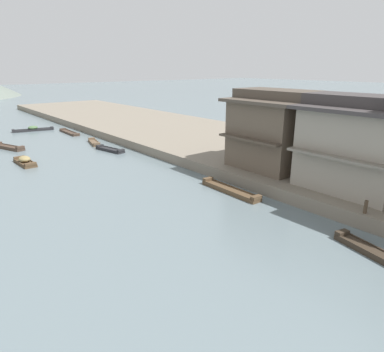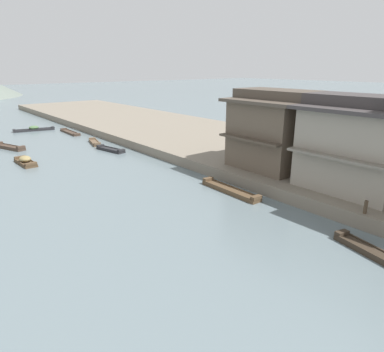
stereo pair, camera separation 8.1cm
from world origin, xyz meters
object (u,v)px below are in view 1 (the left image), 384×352
boat_midriver_upstream (376,254)px  boat_upstream_distant (25,161)px  boat_midriver_drifting (9,147)px  house_waterfront_narrow (275,130)px  house_waterfront_tall (359,144)px  boat_moored_third (94,143)px  boat_moored_nearest (69,133)px  boat_moored_far (110,150)px  boat_moored_second (230,190)px  mooring_post_dock_mid (366,207)px  boat_crossing_west (33,129)px

boat_midriver_upstream → boat_upstream_distant: boat_upstream_distant is taller
boat_midriver_drifting → house_waterfront_narrow: size_ratio=0.67×
boat_upstream_distant → house_waterfront_tall: house_waterfront_tall is taller
boat_moored_third → house_waterfront_tall: 28.96m
house_waterfront_tall → house_waterfront_narrow: 6.86m
boat_midriver_drifting → boat_moored_nearest: bearing=30.2°
boat_moored_far → house_waterfront_tall: 24.69m
boat_midriver_upstream → boat_moored_second: bearing=85.1°
boat_midriver_upstream → boat_upstream_distant: (-8.56, 28.21, 0.15)m
boat_moored_nearest → boat_moored_third: boat_moored_third is taller
mooring_post_dock_mid → boat_moored_nearest: bearing=93.2°
boat_moored_nearest → boat_moored_second: boat_moored_second is taller
boat_moored_second → boat_midriver_upstream: boat_moored_second is taller
boat_moored_second → mooring_post_dock_mid: size_ratio=7.02×
boat_moored_far → house_waterfront_tall: size_ratio=0.56×
boat_moored_far → boat_upstream_distant: 8.61m
boat_moored_second → boat_moored_far: (-0.87, 17.35, -0.01)m
boat_midriver_upstream → boat_moored_third: bearing=89.6°
house_waterfront_tall → house_waterfront_narrow: (0.11, 6.86, 0.00)m
boat_moored_third → boat_midriver_upstream: size_ratio=0.83×
boat_midriver_upstream → boat_upstream_distant: 29.48m
boat_moored_nearest → boat_midriver_drifting: size_ratio=1.20×
boat_moored_second → house_waterfront_tall: (5.43, -6.22, 3.74)m
boat_moored_third → boat_upstream_distant: boat_upstream_distant is taller
boat_moored_nearest → boat_upstream_distant: (-9.01, -12.90, 0.19)m
boat_moored_nearest → boat_midriver_drifting: 10.01m
boat_moored_nearest → house_waterfront_narrow: size_ratio=0.80×
house_waterfront_tall → house_waterfront_narrow: bearing=89.1°
house_waterfront_tall → mooring_post_dock_mid: bearing=-145.0°
boat_moored_second → boat_crossing_west: 35.70m
boat_midriver_upstream → house_waterfront_tall: 8.65m
boat_moored_second → boat_moored_third: size_ratio=1.43×
house_waterfront_narrow → mooring_post_dock_mid: house_waterfront_narrow is taller
boat_moored_third → house_waterfront_narrow: house_waterfront_narrow is taller
boat_upstream_distant → mooring_post_dock_mid: (11.17, -26.31, 0.97)m
boat_moored_far → house_waterfront_tall: bearing=-75.0°
boat_moored_far → house_waterfront_narrow: house_waterfront_narrow is taller
boat_moored_nearest → boat_moored_third: 8.53m
boat_upstream_distant → house_waterfront_narrow: 22.84m
boat_moored_third → boat_upstream_distant: (-8.80, -4.37, 0.15)m
house_waterfront_tall → boat_moored_far: bearing=105.0°
boat_moored_nearest → boat_midriver_upstream: bearing=-90.6°
boat_upstream_distant → mooring_post_dock_mid: mooring_post_dock_mid is taller
boat_crossing_west → boat_midriver_drifting: bearing=-117.9°
boat_crossing_west → house_waterfront_tall: size_ratio=0.77×
boat_moored_third → boat_crossing_west: 14.00m
boat_moored_third → house_waterfront_narrow: size_ratio=0.55×
boat_moored_far → boat_upstream_distant: boat_upstream_distant is taller
boat_moored_third → boat_moored_far: boat_moored_third is taller
boat_midriver_drifting → mooring_post_dock_mid: mooring_post_dock_mid is taller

